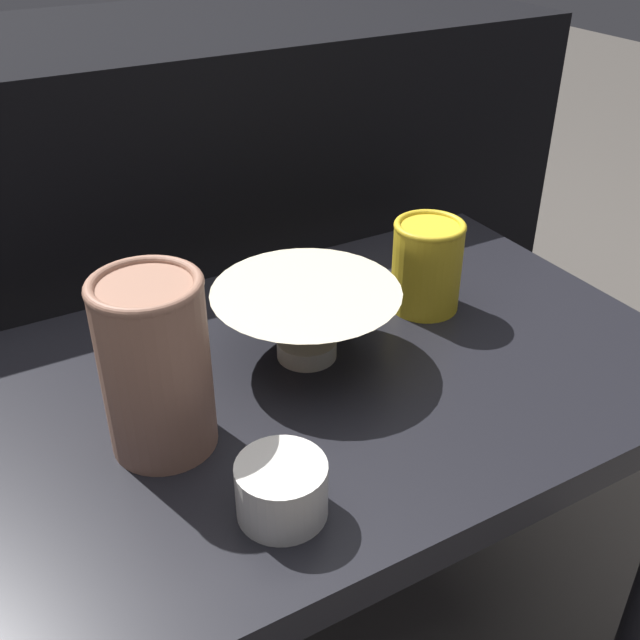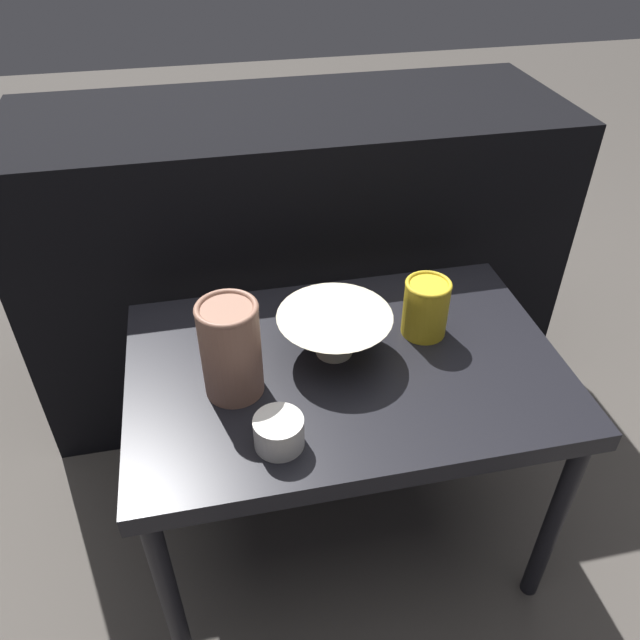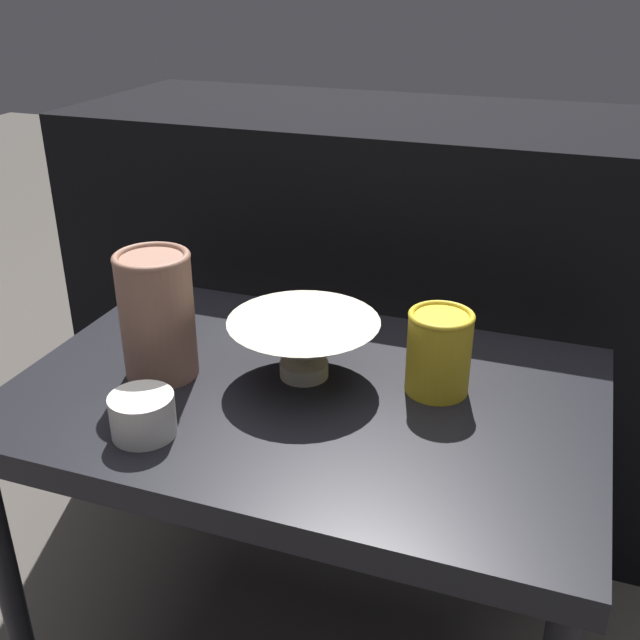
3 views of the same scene
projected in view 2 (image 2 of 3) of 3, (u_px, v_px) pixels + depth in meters
ground_plane at (340, 527)px, 1.51m from camera, size 8.00×8.00×0.00m
table at (345, 383)px, 1.22m from camera, size 0.82×0.54×0.54m
couch_backdrop at (293, 254)px, 1.74m from camera, size 1.37×0.50×0.81m
bowl at (334, 330)px, 1.18m from camera, size 0.22×0.22×0.09m
vase_textured_left at (231, 348)px, 1.07m from camera, size 0.11×0.11×0.19m
vase_colorful_right at (426, 307)px, 1.22m from camera, size 0.09×0.09×0.12m
cup at (279, 432)px, 1.01m from camera, size 0.08×0.08×0.06m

